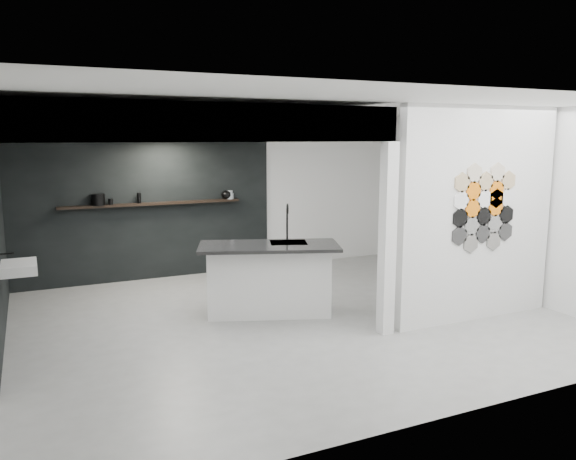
{
  "coord_description": "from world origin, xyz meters",
  "views": [
    {
      "loc": [
        -3.07,
        -6.53,
        2.4
      ],
      "look_at": [
        0.1,
        0.3,
        1.15
      ],
      "focal_mm": 35.0,
      "sensor_mm": 36.0,
      "label": 1
    }
  ],
  "objects_px": {
    "utensil_cup": "(111,202)",
    "bottle_dark": "(139,198)",
    "kettle": "(226,195)",
    "wall_basin": "(19,268)",
    "kitchen_island": "(269,278)",
    "glass_bowl": "(230,196)",
    "glass_vase": "(230,195)",
    "stockpot": "(98,200)",
    "partition_panel": "(477,215)"
  },
  "relations": [
    {
      "from": "wall_basin",
      "to": "glass_vase",
      "type": "distance_m",
      "value": 4.01
    },
    {
      "from": "glass_vase",
      "to": "stockpot",
      "type": "bearing_deg",
      "value": 180.0
    },
    {
      "from": "kitchen_island",
      "to": "kettle",
      "type": "height_order",
      "value": "kitchen_island"
    },
    {
      "from": "glass_bowl",
      "to": "glass_vase",
      "type": "distance_m",
      "value": 0.02
    },
    {
      "from": "partition_panel",
      "to": "bottle_dark",
      "type": "xyz_separation_m",
      "value": [
        -3.65,
        3.87,
        0.01
      ]
    },
    {
      "from": "partition_panel",
      "to": "bottle_dark",
      "type": "relative_size",
      "value": 16.02
    },
    {
      "from": "kitchen_island",
      "to": "kettle",
      "type": "xyz_separation_m",
      "value": [
        0.27,
        2.55,
        0.89
      ]
    },
    {
      "from": "wall_basin",
      "to": "kitchen_island",
      "type": "relative_size",
      "value": 0.3
    },
    {
      "from": "wall_basin",
      "to": "kettle",
      "type": "height_order",
      "value": "kettle"
    },
    {
      "from": "kettle",
      "to": "utensil_cup",
      "type": "height_order",
      "value": "kettle"
    },
    {
      "from": "wall_basin",
      "to": "bottle_dark",
      "type": "xyz_separation_m",
      "value": [
        1.82,
        2.07,
        0.56
      ]
    },
    {
      "from": "bottle_dark",
      "to": "stockpot",
      "type": "bearing_deg",
      "value": 180.0
    },
    {
      "from": "stockpot",
      "to": "utensil_cup",
      "type": "relative_size",
      "value": 2.33
    },
    {
      "from": "glass_bowl",
      "to": "utensil_cup",
      "type": "distance_m",
      "value": 2.03
    },
    {
      "from": "stockpot",
      "to": "wall_basin",
      "type": "bearing_deg",
      "value": -119.48
    },
    {
      "from": "wall_basin",
      "to": "glass_bowl",
      "type": "relative_size",
      "value": 4.11
    },
    {
      "from": "wall_basin",
      "to": "bottle_dark",
      "type": "height_order",
      "value": "bottle_dark"
    },
    {
      "from": "stockpot",
      "to": "bottle_dark",
      "type": "xyz_separation_m",
      "value": [
        0.65,
        0.0,
        -0.0
      ]
    },
    {
      "from": "glass_bowl",
      "to": "partition_panel",
      "type": "bearing_deg",
      "value": -61.77
    },
    {
      "from": "utensil_cup",
      "to": "bottle_dark",
      "type": "bearing_deg",
      "value": 0.0
    },
    {
      "from": "wall_basin",
      "to": "utensil_cup",
      "type": "bearing_deg",
      "value": 56.6
    },
    {
      "from": "stockpot",
      "to": "kettle",
      "type": "relative_size",
      "value": 1.21
    },
    {
      "from": "wall_basin",
      "to": "kitchen_island",
      "type": "distance_m",
      "value": 3.12
    },
    {
      "from": "glass_bowl",
      "to": "utensil_cup",
      "type": "height_order",
      "value": "glass_bowl"
    },
    {
      "from": "kettle",
      "to": "bottle_dark",
      "type": "relative_size",
      "value": 1.04
    },
    {
      "from": "kettle",
      "to": "utensil_cup",
      "type": "distance_m",
      "value": 1.97
    },
    {
      "from": "kitchen_island",
      "to": "glass_vase",
      "type": "distance_m",
      "value": 2.72
    },
    {
      "from": "kettle",
      "to": "wall_basin",
      "type": "bearing_deg",
      "value": -168.04
    },
    {
      "from": "wall_basin",
      "to": "bottle_dark",
      "type": "bearing_deg",
      "value": 48.67
    },
    {
      "from": "kettle",
      "to": "glass_bowl",
      "type": "relative_size",
      "value": 1.25
    },
    {
      "from": "kitchen_island",
      "to": "glass_vase",
      "type": "xyz_separation_m",
      "value": [
        0.33,
        2.55,
        0.89
      ]
    },
    {
      "from": "stockpot",
      "to": "utensil_cup",
      "type": "bearing_deg",
      "value": 0.0
    },
    {
      "from": "utensil_cup",
      "to": "partition_panel",
      "type": "bearing_deg",
      "value": -43.29
    },
    {
      "from": "utensil_cup",
      "to": "stockpot",
      "type": "bearing_deg",
      "value": 180.0
    },
    {
      "from": "glass_vase",
      "to": "bottle_dark",
      "type": "xyz_separation_m",
      "value": [
        -1.57,
        0.0,
        0.01
      ]
    },
    {
      "from": "wall_basin",
      "to": "stockpot",
      "type": "xyz_separation_m",
      "value": [
        1.17,
        2.07,
        0.56
      ]
    },
    {
      "from": "wall_basin",
      "to": "partition_panel",
      "type": "bearing_deg",
      "value": -18.23
    },
    {
      "from": "wall_basin",
      "to": "glass_vase",
      "type": "bearing_deg",
      "value": 31.35
    },
    {
      "from": "glass_bowl",
      "to": "bottle_dark",
      "type": "bearing_deg",
      "value": 180.0
    },
    {
      "from": "wall_basin",
      "to": "glass_bowl",
      "type": "height_order",
      "value": "glass_bowl"
    },
    {
      "from": "partition_panel",
      "to": "stockpot",
      "type": "bearing_deg",
      "value": 138.03
    },
    {
      "from": "glass_bowl",
      "to": "glass_vase",
      "type": "xyz_separation_m",
      "value": [
        0.0,
        0.0,
        0.02
      ]
    },
    {
      "from": "partition_panel",
      "to": "glass_vase",
      "type": "distance_m",
      "value": 4.39
    },
    {
      "from": "kettle",
      "to": "bottle_dark",
      "type": "bearing_deg",
      "value": 160.17
    },
    {
      "from": "partition_panel",
      "to": "wall_basin",
      "type": "distance_m",
      "value": 5.78
    },
    {
      "from": "partition_panel",
      "to": "kitchen_island",
      "type": "relative_size",
      "value": 1.38
    },
    {
      "from": "stockpot",
      "to": "bottle_dark",
      "type": "bearing_deg",
      "value": 0.0
    },
    {
      "from": "kitchen_island",
      "to": "utensil_cup",
      "type": "relative_size",
      "value": 21.45
    },
    {
      "from": "wall_basin",
      "to": "utensil_cup",
      "type": "relative_size",
      "value": 6.35
    },
    {
      "from": "glass_vase",
      "to": "utensil_cup",
      "type": "relative_size",
      "value": 1.61
    }
  ]
}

